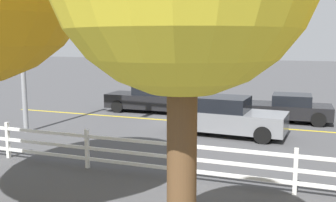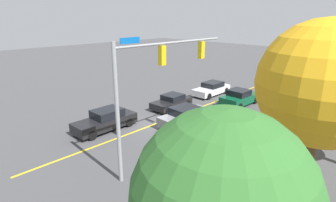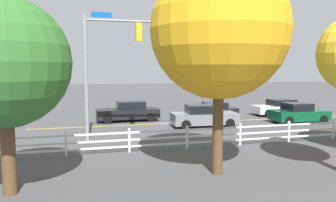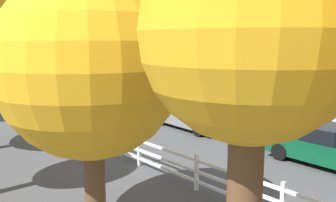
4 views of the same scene
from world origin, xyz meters
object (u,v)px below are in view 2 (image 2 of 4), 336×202
object	(u,v)px
car_4	(106,120)
car_0	(239,97)
car_2	(172,102)
tree_2	(322,85)
tree_4	(222,199)
car_3	(186,116)
car_1	(212,89)

from	to	relation	value
car_4	car_0	bearing A→B (deg)	160.69
car_2	tree_2	size ratio (longest dim) A/B	0.50
car_0	tree_4	world-z (taller)	tree_4
car_2	car_3	bearing A→B (deg)	56.66
car_0	tree_4	distance (m)	20.19
car_0	car_4	world-z (taller)	car_4
car_4	tree_2	world-z (taller)	tree_2
car_4	tree_4	size ratio (longest dim) A/B	0.75
car_0	car_1	world-z (taller)	car_0
tree_4	tree_2	bearing A→B (deg)	-177.87
tree_2	car_1	bearing A→B (deg)	-130.71
car_2	tree_4	bearing A→B (deg)	44.65
car_1	car_4	world-z (taller)	car_4
car_0	car_1	xyz separation A→B (m)	(-0.91, -3.81, -0.04)
car_1	tree_4	distance (m)	22.96
car_3	car_2	bearing A→B (deg)	62.17
car_1	car_2	size ratio (longest dim) A/B	1.14
car_0	car_3	size ratio (longest dim) A/B	0.90
car_1	tree_2	distance (m)	17.81
car_0	car_3	distance (m)	7.29
car_4	tree_4	bearing A→B (deg)	66.35
car_1	tree_4	size ratio (longest dim) A/B	0.73
car_2	tree_2	bearing A→B (deg)	66.07
car_1	car_2	xyz separation A→B (m)	(6.10, 0.05, -0.04)
car_0	tree_4	size ratio (longest dim) A/B	0.66
car_1	car_2	bearing A→B (deg)	0.23
car_3	tree_2	world-z (taller)	tree_2
car_2	car_4	bearing A→B (deg)	-3.67
car_1	car_3	distance (m)	8.94
car_4	car_3	bearing A→B (deg)	140.76
car_1	car_3	size ratio (longest dim) A/B	1.00
car_0	car_2	bearing A→B (deg)	145.89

